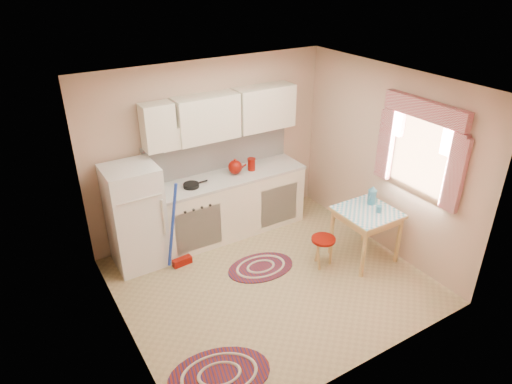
{
  "coord_description": "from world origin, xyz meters",
  "views": [
    {
      "loc": [
        -2.56,
        -3.86,
        3.67
      ],
      "look_at": [
        -0.06,
        0.25,
        1.18
      ],
      "focal_mm": 32.0,
      "sensor_mm": 36.0,
      "label": 1
    }
  ],
  "objects_px": {
    "table": "(365,235)",
    "base_cabinets": "(229,206)",
    "fridge": "(135,217)",
    "stool": "(322,252)"
  },
  "relations": [
    {
      "from": "fridge",
      "to": "base_cabinets",
      "type": "bearing_deg",
      "value": 2.06
    },
    {
      "from": "base_cabinets",
      "to": "table",
      "type": "height_order",
      "value": "base_cabinets"
    },
    {
      "from": "table",
      "to": "base_cabinets",
      "type": "bearing_deg",
      "value": 129.09
    },
    {
      "from": "base_cabinets",
      "to": "table",
      "type": "bearing_deg",
      "value": -50.91
    },
    {
      "from": "table",
      "to": "fridge",
      "type": "bearing_deg",
      "value": 150.75
    },
    {
      "from": "fridge",
      "to": "table",
      "type": "height_order",
      "value": "fridge"
    },
    {
      "from": "fridge",
      "to": "base_cabinets",
      "type": "height_order",
      "value": "fridge"
    },
    {
      "from": "fridge",
      "to": "stool",
      "type": "relative_size",
      "value": 3.33
    },
    {
      "from": "fridge",
      "to": "stool",
      "type": "bearing_deg",
      "value": -33.08
    },
    {
      "from": "base_cabinets",
      "to": "stool",
      "type": "bearing_deg",
      "value": -64.89
    }
  ]
}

